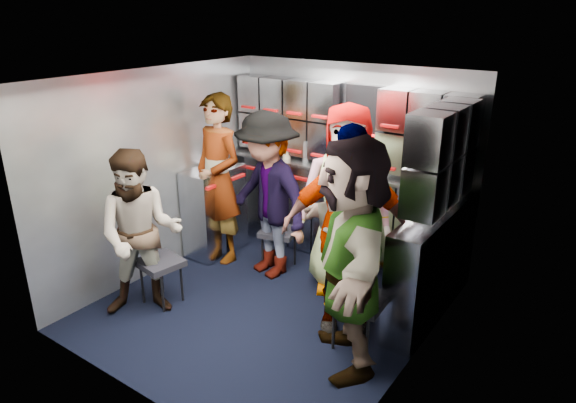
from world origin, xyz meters
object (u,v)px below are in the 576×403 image
Objects in this scene: attendant_arc_b at (268,196)px; jump_seat_near_left at (160,265)px; attendant_arc_c at (345,200)px; attendant_standing at (218,179)px; jump_seat_mid_left at (279,234)px; attendant_arc_a at (141,235)px; jump_seat_center at (352,248)px; jump_seat_mid_right at (353,279)px; jump_seat_near_right at (359,302)px; attendant_arc_e at (351,256)px; attendant_arc_d at (346,231)px.

jump_seat_near_left is at bearing -99.56° from attendant_arc_b.
attendant_standing is at bearing 163.39° from attendant_arc_c.
attendant_arc_a reaches higher than jump_seat_mid_left.
attendant_standing is at bearing 57.51° from attendant_arc_a.
jump_seat_center is at bearing 65.38° from attendant_arc_c.
attendant_arc_c reaches higher than jump_seat_mid_right.
jump_seat_near_right is 0.26× the size of attendant_arc_e.
jump_seat_center is 0.28× the size of attendant_arc_a.
attendant_arc_c is at bearing 18.61° from attendant_standing.
attendant_arc_a is at bearing -147.49° from jump_seat_mid_right.
jump_seat_near_right is 0.28× the size of attendant_arc_b.
jump_seat_near_right is 0.32× the size of attendant_arc_a.
attendant_arc_a is (-1.84, -0.61, 0.34)m from jump_seat_near_right.
jump_seat_mid_right is at bearing -19.73° from jump_seat_mid_left.
jump_seat_center is 0.24× the size of attendant_arc_e.
attendant_arc_e is (1.37, -0.79, 0.06)m from attendant_arc_b.
jump_seat_mid_left is 0.95m from attendant_arc_c.
attendant_arc_a is (-0.47, -1.40, 0.39)m from jump_seat_mid_left.
attendant_standing is 1.01× the size of attendant_arc_d.
jump_seat_mid_right is 0.24× the size of attendant_arc_c.
attendant_arc_e reaches higher than attendant_arc_b.
attendant_arc_b is (-0.00, -0.18, 0.48)m from jump_seat_mid_left.
attendant_arc_c is at bearing 0.67° from jump_seat_mid_left.
jump_seat_near_right is at bearing -78.05° from attendant_arc_c.
attendant_arc_e is at bearing 7.84° from jump_seat_near_left.
attendant_arc_e is (0.26, -0.39, 0.01)m from attendant_arc_d.
jump_seat_mid_right is at bearing 165.07° from attendant_arc_e.
attendant_arc_a is at bearing -128.02° from jump_seat_center.
attendant_arc_d is 0.47m from attendant_arc_e.
jump_seat_center is 1.42m from attendant_arc_e.
attendant_arc_c is at bearing 89.51° from attendant_arc_d.
jump_seat_near_left is at bearing 172.22° from attendant_arc_d.
attendant_arc_a is 0.83× the size of attendant_arc_c.
attendant_arc_a is 0.85× the size of attendant_arc_d.
attendant_arc_a is at bearing -116.14° from attendant_arc_e.
attendant_arc_d is (1.58, 0.83, 0.14)m from attendant_arc_a.
attendant_arc_e reaches higher than jump_seat_mid_right.
jump_seat_mid_left is 0.24× the size of attendant_standing.
attendant_arc_b is (0.47, 1.04, 0.46)m from jump_seat_near_left.
attendant_arc_b is at bearing 130.23° from attendant_arc_d.
jump_seat_mid_left is 0.29× the size of attendant_arc_a.
attendant_arc_d is at bearing -5.10° from attendant_arc_b.
jump_seat_near_left is at bearing -69.28° from attendant_standing.
attendant_arc_c reaches higher than jump_seat_center.
jump_seat_near_right is at bearing -29.99° from jump_seat_mid_left.
attendant_arc_b is 0.80m from attendant_arc_c.
attendant_arc_b is at bearing 169.07° from attendant_arc_c.
jump_seat_mid_left is 0.97× the size of jump_seat_mid_right.
attendant_standing is (-0.18, 1.03, 0.52)m from jump_seat_near_left.
attendant_arc_e is (1.84, 0.43, 0.15)m from attendant_arc_a.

